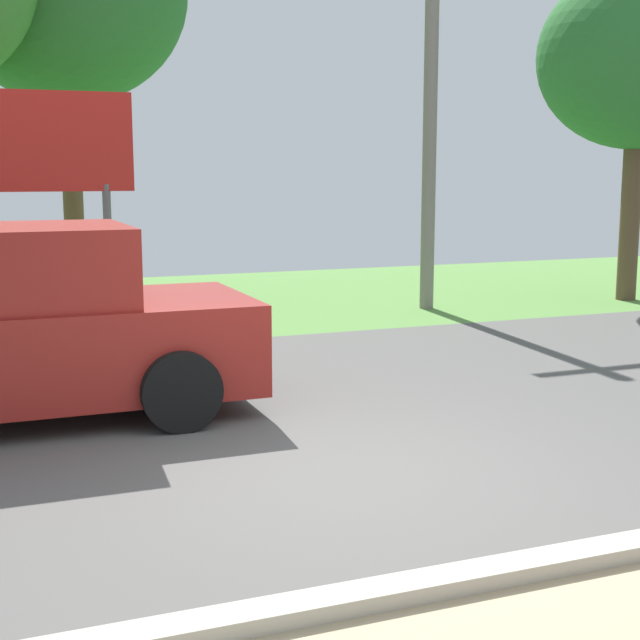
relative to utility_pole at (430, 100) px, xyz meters
name	(u,v)px	position (x,y,z in m)	size (l,w,h in m)	color
ground_plane	(243,397)	(-4.76, -4.68, -3.61)	(40.00, 22.00, 0.20)	#565451
utility_pole	(430,100)	(0.00, 0.00, 0.00)	(1.80, 0.24, 6.78)	gray
roadside_billboard	(40,159)	(-6.44, -0.51, -1.02)	(2.60, 0.12, 3.50)	slate
tree_right_mid	(639,58)	(3.99, -0.42, 0.82)	(3.62, 3.62, 6.06)	brown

